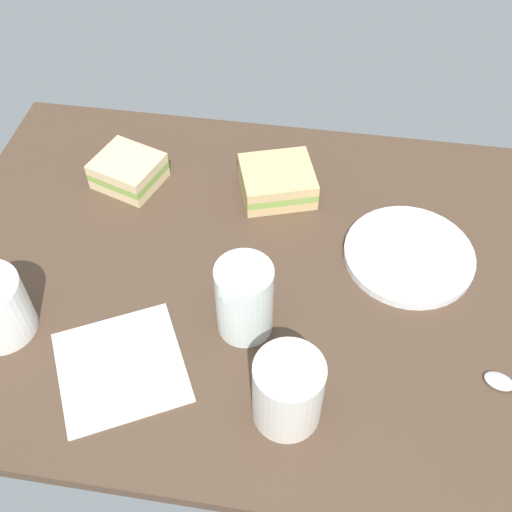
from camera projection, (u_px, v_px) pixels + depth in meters
The scene contains 7 objects.
tabletop at pixel (256, 275), 86.28cm from camera, with size 90.00×64.00×2.00cm, color #4C3828.
plate_of_food at pixel (409, 255), 86.48cm from camera, with size 18.11×18.11×1.20cm.
coffee_mug_black at pixel (288, 390), 68.03cm from camera, with size 7.87×10.14×9.85cm.
sandwich_main at pixel (128, 171), 95.37cm from camera, with size 11.60×11.02×4.40cm.
sandwich_side at pixel (277, 181), 93.85cm from camera, with size 13.13×12.46×4.40cm.
glass_of_milk at pixel (248, 302), 75.78cm from camera, with size 7.12×7.12×10.96cm.
paper_napkin at pixel (121, 367), 75.52cm from camera, with size 14.84×14.84×0.30cm, color white.
Camera 1 is at (8.30, -53.10, 68.55)cm, focal length 43.54 mm.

